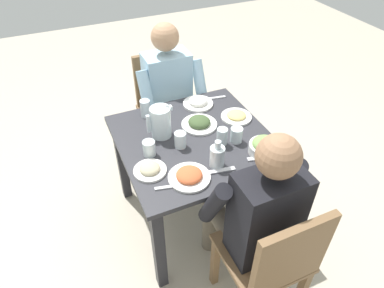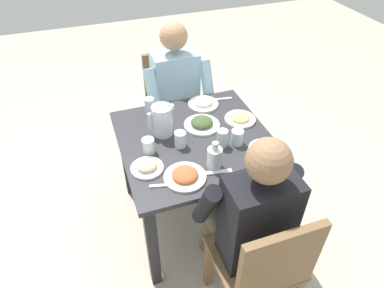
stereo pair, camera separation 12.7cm
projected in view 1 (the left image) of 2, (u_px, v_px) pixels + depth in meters
ground_plane at (194, 215)px, 2.48m from camera, size 8.00×8.00×0.00m
dining_table at (195, 154)px, 2.11m from camera, size 0.88×0.88×0.71m
chair_near at (164, 102)px, 2.73m from camera, size 0.40×0.40×0.87m
chair_far at (273, 260)px, 1.65m from camera, size 0.40×0.40×0.87m
diner_near at (172, 99)px, 2.49m from camera, size 0.48×0.53×1.16m
diner_far at (254, 210)px, 1.70m from camera, size 0.48×0.53×1.16m
water_pitcher at (161, 122)px, 2.00m from camera, size 0.16×0.12×0.19m
salad_bowl at (265, 147)px, 1.91m from camera, size 0.18×0.18×0.09m
plate_dolmas at (199, 123)px, 2.12m from camera, size 0.22×0.22×0.06m
plate_rice_curry at (189, 176)px, 1.77m from camera, size 0.22×0.22×0.05m
plate_fries at (236, 116)px, 2.18m from camera, size 0.20×0.20×0.04m
plate_beans at (150, 169)px, 1.81m from camera, size 0.18×0.18×0.05m
plate_yoghurt at (198, 102)px, 2.30m from camera, size 0.20×0.20×0.06m
water_glass_center at (236, 135)px, 1.98m from camera, size 0.07×0.07×0.09m
water_glass_near_right at (180, 140)px, 1.95m from camera, size 0.07×0.07×0.09m
water_glass_far_left at (222, 137)px, 1.96m from camera, size 0.06×0.06×0.11m
water_glass_near_left at (145, 108)px, 2.18m from camera, size 0.06×0.06×0.11m
water_glass_by_pitcher at (149, 148)px, 1.89m from camera, size 0.07×0.07×0.09m
oil_carafe at (217, 157)px, 1.82m from camera, size 0.08×0.08×0.16m
fork_near at (262, 158)px, 1.89m from camera, size 0.17×0.07×0.01m
knife_near at (213, 98)px, 2.37m from camera, size 0.19×0.05×0.01m
fork_far at (220, 171)px, 1.82m from camera, size 0.17×0.06×0.01m
knife_far at (173, 186)px, 1.73m from camera, size 0.18×0.06×0.01m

